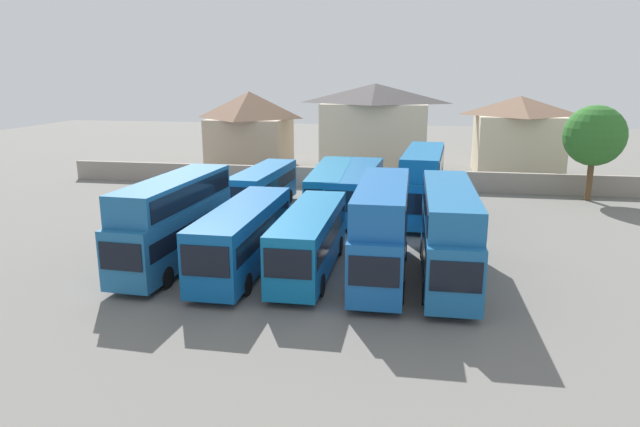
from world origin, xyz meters
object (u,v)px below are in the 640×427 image
(bus_5, at_px, (448,229))
(bus_9, at_px, (423,180))
(bus_2, at_px, (243,234))
(bus_4, at_px, (382,226))
(bus_7, at_px, (331,187))
(house_terrace_centre, at_px, (375,127))
(bus_8, at_px, (357,188))
(bus_3, at_px, (310,238))
(tree_left_of_lot, at_px, (595,136))
(bus_6, at_px, (264,187))
(bus_1, at_px, (174,217))
(house_terrace_right, at_px, (518,135))
(house_terrace_left, at_px, (250,129))

(bus_5, relative_size, bus_9, 1.03)
(bus_2, relative_size, bus_4, 1.05)
(bus_7, xyz_separation_m, bus_9, (6.82, -0.56, 0.84))
(bus_4, height_order, house_terrace_centre, house_terrace_centre)
(bus_2, height_order, bus_8, bus_2)
(bus_3, height_order, tree_left_of_lot, tree_left_of_lot)
(bus_2, relative_size, bus_6, 1.07)
(bus_2, bearing_deg, bus_5, 93.13)
(bus_5, bearing_deg, bus_1, -89.86)
(bus_2, xyz_separation_m, house_terrace_right, (19.04, 33.63, 2.08))
(bus_3, distance_m, bus_9, 14.25)
(bus_8, height_order, house_terrace_right, house_terrace_right)
(bus_8, bearing_deg, bus_1, -28.90)
(bus_6, bearing_deg, bus_9, 93.12)
(bus_1, xyz_separation_m, bus_9, (13.33, 13.04, 0.06))
(house_terrace_centre, bearing_deg, bus_8, -89.29)
(bus_3, distance_m, bus_5, 7.15)
(tree_left_of_lot, bearing_deg, bus_8, -157.46)
(bus_5, relative_size, bus_7, 0.95)
(bus_1, xyz_separation_m, bus_6, (1.43, 13.03, -0.84))
(bus_9, bearing_deg, house_terrace_left, -132.85)
(bus_8, bearing_deg, bus_4, 14.55)
(bus_6, bearing_deg, house_terrace_centre, 164.38)
(house_terrace_left, relative_size, house_terrace_centre, 0.74)
(bus_6, bearing_deg, tree_left_of_lot, 110.88)
(house_terrace_left, bearing_deg, bus_8, -54.33)
(bus_3, bearing_deg, bus_1, -89.33)
(bus_4, bearing_deg, bus_2, -89.54)
(bus_8, xyz_separation_m, tree_left_of_lot, (18.48, 7.67, 3.41))
(tree_left_of_lot, bearing_deg, house_terrace_centre, 147.50)
(house_terrace_centre, bearing_deg, house_terrace_left, -179.69)
(bus_4, xyz_separation_m, bus_5, (3.34, 0.37, -0.11))
(bus_5, distance_m, bus_6, 18.37)
(tree_left_of_lot, bearing_deg, bus_3, -132.64)
(bus_5, distance_m, tree_left_of_lot, 24.51)
(bus_4, bearing_deg, bus_1, -91.04)
(bus_7, height_order, house_terrace_right, house_terrace_right)
(house_terrace_centre, xyz_separation_m, house_terrace_right, (14.75, 0.23, -0.60))
(bus_4, distance_m, bus_6, 16.45)
(bus_2, relative_size, house_terrace_right, 1.24)
(house_terrace_left, bearing_deg, bus_9, -46.74)
(bus_6, bearing_deg, bus_1, -3.19)
(bus_8, xyz_separation_m, house_terrace_right, (14.50, 19.83, 2.14))
(bus_5, distance_m, bus_8, 14.67)
(bus_2, relative_size, house_terrace_centre, 0.95)
(bus_3, height_order, bus_5, bus_5)
(bus_3, height_order, bus_4, bus_4)
(bus_5, bearing_deg, bus_2, -88.23)
(bus_7, height_order, bus_9, bus_9)
(bus_6, bearing_deg, house_terrace_left, -157.79)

